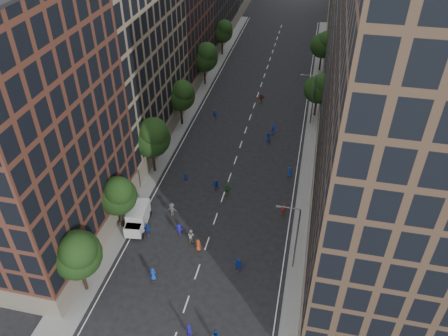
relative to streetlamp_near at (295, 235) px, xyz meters
The scene contains 37 objects.
ground 30.30m from the streetlamp_near, 110.32° to the left, with size 240.00×240.00×0.00m, color black.
sidewalk_left 42.27m from the streetlamp_near, 122.21° to the left, with size 4.00×105.00×0.15m, color slate.
sidewalk_right 35.90m from the streetlamp_near, 87.37° to the left, with size 4.00×105.00×0.15m, color slate.
bldg_left_a 30.99m from the streetlamp_near, behind, with size 14.00×22.00×30.00m, color #502A1E.
bldg_left_b 39.13m from the streetlamp_near, 141.93° to the left, with size 14.00×26.00×34.00m, color #847156.
bldg_left_c 55.29m from the streetlamp_near, 122.56° to the left, with size 14.00×20.00×28.00m, color #502A1E.
bldg_right_a 15.75m from the streetlamp_near, 19.17° to the left, with size 14.00×30.00×36.00m, color #4A3627.
bldg_right_b 35.03m from the streetlamp_near, 74.90° to the left, with size 14.00×28.00×33.00m, color #665D54.
tree_left_0 22.89m from the streetlamp_near, 159.12° to the right, with size 5.20×5.20×8.83m.
tree_left_1 21.47m from the streetlamp_near, behind, with size 4.80×4.80×8.21m.
tree_left_2 25.48m from the streetlamp_near, 147.07° to the left, with size 5.60×5.60×9.45m.
tree_left_3 35.12m from the streetlamp_near, 127.52° to the left, with size 5.00×5.00×8.58m.
tree_left_4 48.78m from the streetlamp_near, 115.99° to the left, with size 5.40×5.40×9.08m.
tree_left_5 63.57m from the streetlamp_near, 109.66° to the left, with size 4.80×4.80×8.33m.
tree_right_a 35.87m from the streetlamp_near, 88.38° to the left, with size 5.00×5.00×8.39m.
tree_right_b 55.86m from the streetlamp_near, 88.95° to the left, with size 5.20×5.20×8.83m.
streetlamp_near is the anchor object (origin of this frame).
streetlamp_far 33.00m from the streetlamp_near, 90.00° to the left, with size 2.64×0.22×9.06m.
cargo_van 20.20m from the streetlamp_near, behind, with size 2.90×5.25×2.68m.
skater_0 16.30m from the streetlamp_near, 161.08° to the right, with size 0.83×0.54×1.71m, color #13389F.
skater_1 14.82m from the streetlamp_near, 129.22° to the right, with size 0.67×0.44×1.84m, color #191295.
skater_2 13.40m from the streetlamp_near, 119.85° to the right, with size 0.83×0.65×1.71m, color navy.
skater_3 14.93m from the streetlamp_near, behind, with size 1.05×0.60×1.62m, color #1915AC.
skater_4 18.47m from the streetlamp_near, behind, with size 1.05×0.44×1.80m, color #123195.
skater_5 7.46m from the streetlamp_near, 163.17° to the right, with size 1.59×0.51×1.71m, color #163AB8.
skater_6 11.93m from the streetlamp_near, behind, with size 0.81×0.53×1.66m, color #AE3F1D.
skater_7 10.02m from the streetlamp_near, 101.92° to the left, with size 0.62×0.41×1.71m, color maroon.
skater_8 13.15m from the streetlamp_near, behind, with size 0.89×0.69×1.82m, color #B8B9B4.
skater_9 17.48m from the streetlamp_near, 161.22° to the left, with size 1.25×0.72×1.93m, color #45444A.
skater_10 15.54m from the streetlamp_near, 131.52° to the left, with size 1.07×0.45×1.83m, color #236F21.
skater_11 17.23m from the streetlamp_near, 134.36° to the left, with size 1.46×0.46×1.57m, color #1437A5.
skater_12 17.80m from the streetlamp_near, 96.22° to the left, with size 0.75×0.49×1.54m, color #123896.
skater_13 21.16m from the streetlamp_near, 142.37° to the left, with size 0.55×0.36×1.50m, color navy.
skater_14 26.36m from the streetlamp_near, 103.78° to the left, with size 0.92×0.71×1.88m, color #1641B5.
skater_15 29.17m from the streetlamp_near, 101.41° to the left, with size 1.13×0.65×1.75m, color #1621B3.
skater_16 35.40m from the streetlamp_near, 117.79° to the left, with size 1.01×0.42×1.72m, color blue.
skater_17 40.42m from the streetlamp_near, 103.49° to the left, with size 1.52×0.48×1.64m, color #9B3619.
Camera 1 is at (10.09, -22.53, 39.37)m, focal length 35.00 mm.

